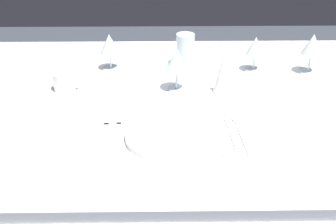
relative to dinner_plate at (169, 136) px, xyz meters
The scene contains 15 objects.
dining_table 0.27m from the dinner_plate, 88.83° to the left, with size 1.80×1.11×0.74m.
dinner_plate is the anchor object (origin of this frame).
fork_outer 0.15m from the dinner_plate, behind, with size 0.02×0.21×0.00m.
fork_inner 0.19m from the dinner_plate, behind, with size 0.02×0.21×0.00m.
dinner_knife 0.16m from the dinner_plate, ahead, with size 0.03×0.24×0.00m.
spoon_soup 0.19m from the dinner_plate, 14.60° to the left, with size 0.03×0.22×0.01m.
spoon_dessert 0.22m from the dinner_plate, 11.24° to the left, with size 0.03×0.22×0.01m.
saucer_left 0.46m from the dinner_plate, 139.95° to the left, with size 0.13×0.13×0.01m, color white.
coffee_cup_left 0.46m from the dinner_plate, 139.81° to the left, with size 0.10×0.07×0.06m.
wine_glass_centre 0.59m from the dinner_plate, 55.09° to the left, with size 0.07×0.07×0.13m.
wine_glass_left 0.71m from the dinner_plate, 40.14° to the left, with size 0.08×0.08×0.15m.
wine_glass_right 0.33m from the dinner_plate, 84.04° to the left, with size 0.08×0.08×0.15m.
wine_glass_far 0.55m from the dinner_plate, 113.36° to the left, with size 0.08×0.08×0.14m.
drink_tumbler 0.53m from the dinner_plate, 82.14° to the left, with size 0.07×0.07×0.13m.
napkin_folded 0.35m from the dinner_plate, 56.69° to the left, with size 0.06×0.06×0.16m, color white.
Camera 1 is at (-0.02, -1.28, 1.41)m, focal length 45.72 mm.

